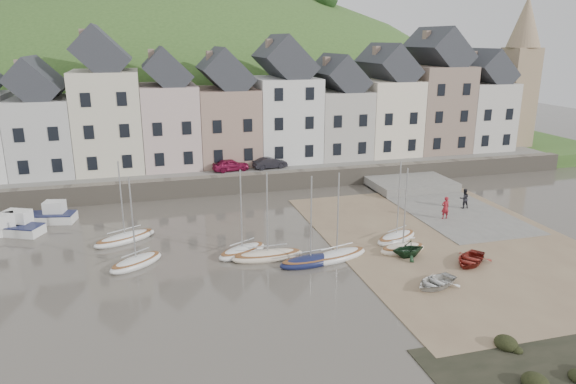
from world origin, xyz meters
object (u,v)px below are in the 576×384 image
object	(u,v)px
rowboat_green	(408,249)
person_dark	(464,198)
sailboat_0	(125,238)
car_right	(270,163)
car_left	(231,165)
rowboat_red	(470,259)
rowboat_white	(435,282)
person_red	(445,208)

from	to	relation	value
rowboat_green	person_dark	size ratio (longest dim) A/B	1.35
sailboat_0	car_right	world-z (taller)	sailboat_0
sailboat_0	car_left	distance (m)	16.61
person_dark	car_left	world-z (taller)	car_left
sailboat_0	car_right	distance (m)	19.39
sailboat_0	rowboat_green	size ratio (longest dim) A/B	2.67
rowboat_green	car_left	xyz separation A→B (m)	(-8.68, 21.37, 1.54)
person_dark	car_left	bearing A→B (deg)	-31.21
rowboat_red	person_dark	bearing A→B (deg)	111.01
sailboat_0	rowboat_white	xyz separation A→B (m)	(18.29, -12.90, 0.11)
rowboat_green	rowboat_red	world-z (taller)	rowboat_green
person_red	car_right	world-z (taller)	car_right
rowboat_red	rowboat_white	bearing A→B (deg)	-96.88
sailboat_0	rowboat_green	world-z (taller)	sailboat_0
car_left	car_right	bearing A→B (deg)	-97.03
rowboat_white	car_left	world-z (taller)	car_left
rowboat_white	person_dark	xyz separation A→B (m)	(10.41, 12.89, 0.62)
car_right	rowboat_white	bearing A→B (deg)	-178.74
rowboat_green	rowboat_red	xyz separation A→B (m)	(3.47, -2.13, -0.29)
sailboat_0	person_dark	world-z (taller)	sailboat_0
rowboat_red	car_left	xyz separation A→B (m)	(-12.16, 23.50, 1.83)
person_dark	person_red	bearing A→B (deg)	37.08
person_red	person_dark	size ratio (longest dim) A/B	1.08
person_red	car_left	bearing A→B (deg)	-44.39
rowboat_white	person_dark	size ratio (longest dim) A/B	1.73
person_dark	car_right	distance (m)	19.47
rowboat_red	car_right	size ratio (longest dim) A/B	0.91
rowboat_white	rowboat_red	bearing A→B (deg)	99.79
rowboat_green	person_dark	distance (m)	12.94
rowboat_green	person_red	xyz separation A→B (m)	(6.71, 6.30, 0.38)
rowboat_white	person_red	world-z (taller)	person_red
sailboat_0	rowboat_red	xyz separation A→B (m)	(22.31, -10.50, 0.13)
person_dark	rowboat_red	bearing A→B (deg)	62.49
rowboat_white	car_right	size ratio (longest dim) A/B	0.87
sailboat_0	rowboat_red	size ratio (longest dim) A/B	1.98
person_dark	car_right	size ratio (longest dim) A/B	0.50
rowboat_red	person_red	world-z (taller)	person_red
rowboat_white	person_red	xyz separation A→B (m)	(7.26, 10.83, 0.69)
sailboat_0	rowboat_red	world-z (taller)	sailboat_0
sailboat_0	person_red	bearing A→B (deg)	-4.64
sailboat_0	person_red	xyz separation A→B (m)	(25.55, -2.07, 0.81)
person_red	car_left	xyz separation A→B (m)	(-15.39, 15.07, 1.16)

